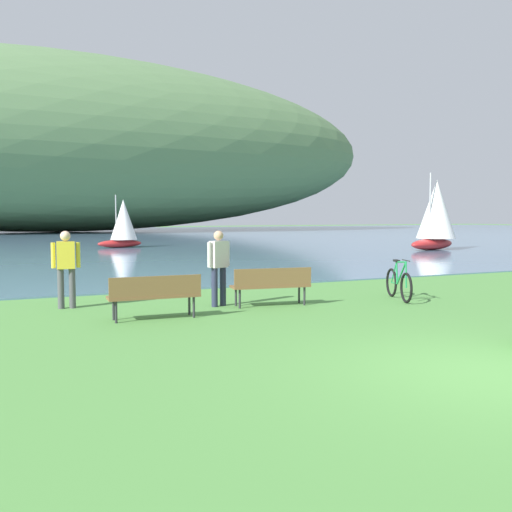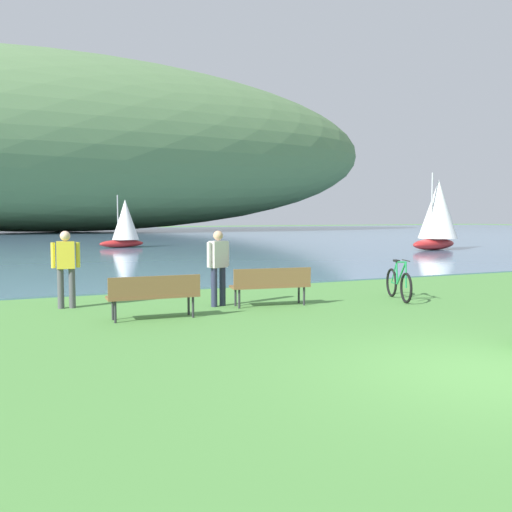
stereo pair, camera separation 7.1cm
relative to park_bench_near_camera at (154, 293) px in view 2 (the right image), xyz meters
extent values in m
plane|color=#518E42|center=(3.14, -5.56, -0.52)|extent=(200.00, 200.00, 0.00)
cube|color=#5B7F9E|center=(3.14, 43.92, -0.50)|extent=(180.00, 80.00, 0.04)
ellipsoid|color=#567A4C|center=(2.65, 62.03, 10.29)|extent=(85.18, 28.00, 21.55)
cube|color=brown|center=(0.00, 0.08, -0.07)|extent=(1.81, 0.53, 0.05)
cube|color=brown|center=(0.00, -0.13, 0.15)|extent=(1.80, 0.09, 0.40)
cylinder|color=#2D2D33|center=(-0.76, 0.27, -0.30)|extent=(0.05, 0.05, 0.45)
cylinder|color=#2D2D33|center=(0.77, 0.22, -0.30)|extent=(0.05, 0.05, 0.45)
cylinder|color=#2D2D33|center=(-0.77, -0.07, -0.30)|extent=(0.05, 0.05, 0.45)
cylinder|color=#2D2D33|center=(0.76, -0.11, -0.30)|extent=(0.05, 0.05, 0.45)
cube|color=brown|center=(2.80, 0.60, -0.07)|extent=(1.85, 0.70, 0.05)
cube|color=brown|center=(2.78, 0.39, 0.15)|extent=(1.79, 0.27, 0.40)
cylinder|color=#2D2D33|center=(2.06, 0.86, -0.30)|extent=(0.05, 0.05, 0.45)
cylinder|color=#2D2D33|center=(3.58, 0.67, -0.30)|extent=(0.05, 0.05, 0.45)
cylinder|color=#2D2D33|center=(2.02, 0.53, -0.30)|extent=(0.05, 0.05, 0.45)
cylinder|color=#2D2D33|center=(3.54, 0.34, -0.30)|extent=(0.05, 0.05, 0.45)
torus|color=black|center=(5.87, -0.36, -0.16)|extent=(0.29, 0.70, 0.72)
torus|color=black|center=(6.21, 0.64, -0.16)|extent=(0.29, 0.70, 0.72)
cylinder|color=#1E8C4C|center=(5.98, -0.04, 0.15)|extent=(0.24, 0.59, 0.61)
cylinder|color=#1E8C4C|center=(5.99, 0.00, 0.41)|extent=(0.25, 0.64, 0.09)
cylinder|color=#1E8C4C|center=(6.09, 0.27, 0.12)|extent=(0.08, 0.13, 0.54)
cylinder|color=#1E8C4C|center=(6.14, 0.44, -0.15)|extent=(0.17, 0.41, 0.05)
cylinder|color=#1E8C4C|center=(6.15, 0.47, 0.11)|extent=(0.15, 0.36, 0.56)
cylinder|color=#1E8C4C|center=(5.88, -0.33, 0.14)|extent=(0.06, 0.09, 0.60)
cube|color=black|center=(6.10, 0.31, 0.42)|extent=(0.17, 0.26, 0.05)
cylinder|color=black|center=(5.89, -0.31, 0.48)|extent=(0.18, 0.46, 0.02)
cylinder|color=#4C4C51|center=(-1.58, 2.11, -0.08)|extent=(0.14, 0.14, 0.88)
cylinder|color=#4C4C51|center=(-1.34, 2.09, -0.08)|extent=(0.14, 0.14, 0.88)
cube|color=yellow|center=(-1.46, 2.10, 0.66)|extent=(0.40, 0.25, 0.60)
sphere|color=beige|center=(-1.46, 2.10, 1.08)|extent=(0.22, 0.22, 0.22)
cylinder|color=yellow|center=(-1.72, 2.13, 0.66)|extent=(0.09, 0.09, 0.56)
cylinder|color=yellow|center=(-1.20, 2.08, 0.66)|extent=(0.09, 0.09, 0.56)
cylinder|color=#282D47|center=(1.59, 0.98, -0.08)|extent=(0.14, 0.14, 0.88)
cylinder|color=#282D47|center=(1.82, 1.05, -0.08)|extent=(0.14, 0.14, 0.88)
cube|color=silver|center=(1.71, 1.01, 0.66)|extent=(0.43, 0.33, 0.60)
sphere|color=tan|center=(1.71, 1.01, 1.08)|extent=(0.22, 0.22, 0.22)
cylinder|color=silver|center=(1.46, 0.93, 0.66)|extent=(0.09, 0.09, 0.56)
cylinder|color=silver|center=(1.96, 1.09, 0.66)|extent=(0.09, 0.09, 0.56)
ellipsoid|color=#B22323|center=(3.78, 24.70, -0.24)|extent=(2.89, 1.16, 0.49)
cylinder|color=#B2B2B2|center=(3.56, 24.67, 1.41)|extent=(0.07, 0.07, 2.81)
cone|color=white|center=(4.04, 24.73, 1.27)|extent=(1.87, 1.87, 2.52)
ellipsoid|color=#B22323|center=(20.13, 14.87, -0.15)|extent=(3.97, 2.04, 0.67)
cylinder|color=#B2B2B2|center=(19.84, 14.79, 2.10)|extent=(0.10, 0.10, 3.82)
cone|color=white|center=(20.48, 14.97, 1.91)|extent=(2.78, 2.78, 3.44)
camera|label=1|loc=(-2.59, -10.71, 1.53)|focal=39.02mm
camera|label=2|loc=(-2.52, -10.74, 1.53)|focal=39.02mm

